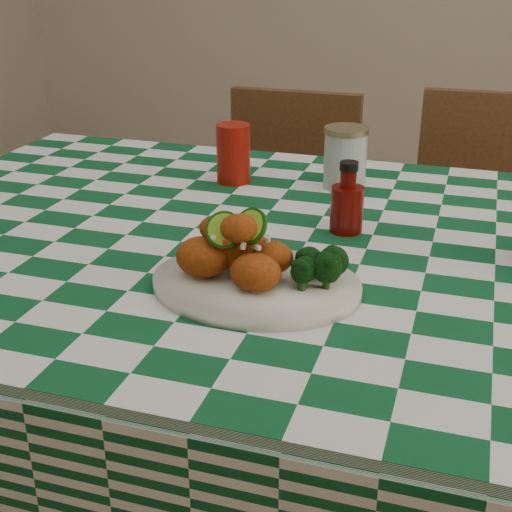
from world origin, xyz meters
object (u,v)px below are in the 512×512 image
(dining_table, at_px, (301,429))
(wooden_chair_left, at_px, (277,249))
(mason_jar, at_px, (345,158))
(plate, at_px, (256,285))
(red_tumbler, at_px, (233,153))
(ketchup_bottle, at_px, (347,197))
(fried_chicken_pile, at_px, (242,246))
(wooden_chair_right, at_px, (482,271))

(dining_table, height_order, wooden_chair_left, wooden_chair_left)
(wooden_chair_left, bearing_deg, mason_jar, -59.07)
(mason_jar, bearing_deg, plate, -93.32)
(red_tumbler, xyz_separation_m, ketchup_bottle, (0.28, -0.20, 0.00))
(red_tumbler, xyz_separation_m, mason_jar, (0.23, 0.03, 0.00))
(fried_chicken_pile, distance_m, ketchup_bottle, 0.29)
(plate, height_order, fried_chicken_pile, fried_chicken_pile)
(red_tumbler, xyz_separation_m, wooden_chair_left, (-0.04, 0.48, -0.42))
(red_tumbler, distance_m, wooden_chair_right, 0.82)
(plate, xyz_separation_m, wooden_chair_left, (-0.24, 0.95, -0.37))
(ketchup_bottle, bearing_deg, fried_chicken_pile, -110.71)
(mason_jar, bearing_deg, wooden_chair_right, 54.61)
(plate, relative_size, wooden_chair_right, 0.35)
(ketchup_bottle, xyz_separation_m, wooden_chair_left, (-0.32, 0.68, -0.42))
(dining_table, bearing_deg, mason_jar, 89.46)
(fried_chicken_pile, relative_size, wooden_chair_right, 0.17)
(fried_chicken_pile, height_order, ketchup_bottle, ketchup_bottle)
(plate, xyz_separation_m, wooden_chair_right, (0.34, 0.94, -0.35))
(wooden_chair_left, xyz_separation_m, wooden_chair_right, (0.57, -0.01, 0.02))
(fried_chicken_pile, distance_m, wooden_chair_right, 1.09)
(dining_table, xyz_separation_m, red_tumbler, (-0.23, 0.27, 0.45))
(ketchup_bottle, bearing_deg, red_tumbler, 143.94)
(dining_table, height_order, fried_chicken_pile, fried_chicken_pile)
(wooden_chair_left, distance_m, wooden_chair_right, 0.57)
(ketchup_bottle, xyz_separation_m, mason_jar, (-0.05, 0.24, -0.00))
(red_tumbler, distance_m, ketchup_bottle, 0.35)
(ketchup_bottle, distance_m, wooden_chair_left, 0.86)
(plate, height_order, red_tumbler, red_tumbler)
(ketchup_bottle, xyz_separation_m, wooden_chair_right, (0.26, 0.67, -0.41))
(red_tumbler, xyz_separation_m, wooden_chair_right, (0.54, 0.47, -0.40))
(dining_table, distance_m, wooden_chair_left, 0.80)
(red_tumbler, bearing_deg, ketchup_bottle, -36.06)
(dining_table, bearing_deg, fried_chicken_pile, -103.46)
(fried_chicken_pile, xyz_separation_m, wooden_chair_left, (-0.22, 0.95, -0.43))
(red_tumbler, bearing_deg, fried_chicken_pile, -69.30)
(ketchup_bottle, height_order, mason_jar, same)
(ketchup_bottle, bearing_deg, plate, -106.61)
(wooden_chair_right, bearing_deg, ketchup_bottle, -113.53)
(mason_jar, distance_m, wooden_chair_right, 0.67)
(dining_table, bearing_deg, red_tumbler, 129.77)
(mason_jar, relative_size, wooden_chair_right, 0.14)
(plate, distance_m, ketchup_bottle, 0.29)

